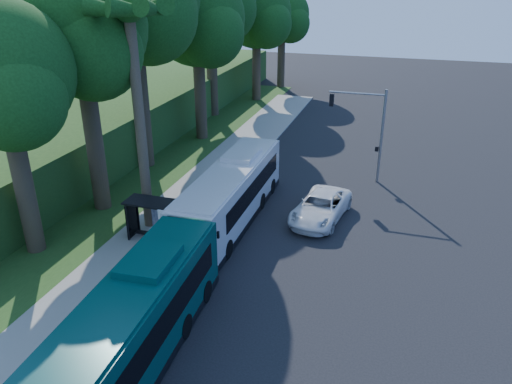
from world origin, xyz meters
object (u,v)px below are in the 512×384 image
(teal_bus, at_px, (130,329))
(white_bus, at_px, (231,193))
(bus_shelter, at_px, (151,211))
(pickup, at_px, (321,207))

(teal_bus, bearing_deg, white_bus, 89.89)
(bus_shelter, distance_m, teal_bus, 10.60)
(white_bus, height_order, pickup, white_bus)
(white_bus, bearing_deg, teal_bus, -87.49)
(white_bus, bearing_deg, pickup, 19.28)
(bus_shelter, height_order, teal_bus, teal_bus)
(bus_shelter, xyz_separation_m, white_bus, (3.71, 3.63, 0.11))
(bus_shelter, xyz_separation_m, teal_bus, (4.28, -9.70, 0.12))
(pickup, bearing_deg, teal_bus, -99.43)
(bus_shelter, distance_m, pickup, 10.64)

